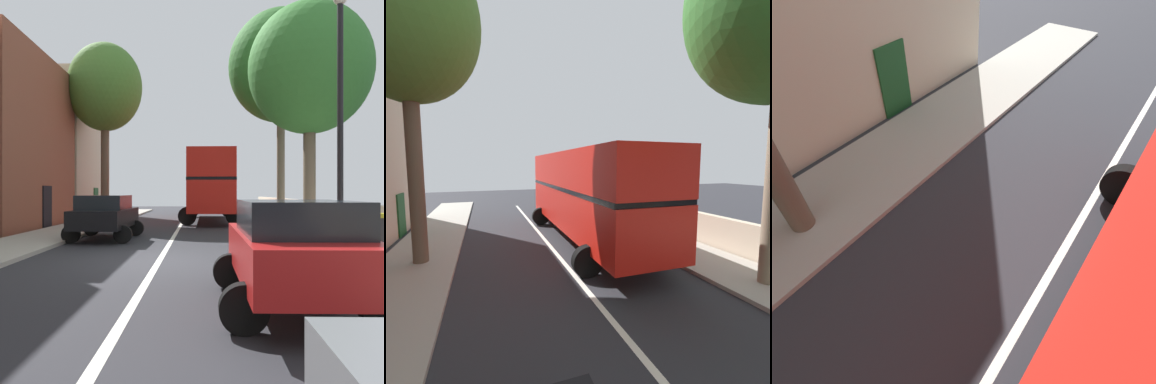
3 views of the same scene
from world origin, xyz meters
The scene contains 11 objects.
ground_plane centered at (0.00, 0.00, 0.00)m, with size 84.00×84.00×0.00m, color #28282D.
road_centre_line centered at (0.00, 0.00, 0.00)m, with size 0.16×54.00×0.01m, color silver.
sidewalk_right centered at (4.90, 0.00, 0.06)m, with size 2.60×60.00×0.12m, color #9E998E.
double_decker_bus centered at (1.70, 15.44, 2.35)m, with size 3.69×11.18×4.06m.
parked_car_red_right_2 centered at (2.50, -4.40, 0.94)m, with size 2.41×4.00×1.65m.
parked_car_black_left_3 centered at (-2.50, 4.84, 0.95)m, with size 2.52×4.15×1.66m.
street_tree_left_0 centered at (-4.76, 14.55, 8.12)m, with size 4.54×4.54×10.73m.
street_tree_right_1 centered at (4.98, 4.24, 6.18)m, with size 4.40×4.40×8.43m.
street_tree_right_3 centered at (4.92, 9.30, 7.79)m, with size 5.01×5.01×10.38m.
lamppost_right centered at (4.30, -1.11, 3.81)m, with size 0.32×0.32×6.31m.
litter_bin_right centered at (5.30, -0.77, 0.70)m, with size 0.55×0.55×1.16m.
Camera 1 is at (1.07, -10.85, 1.78)m, focal length 39.25 mm.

